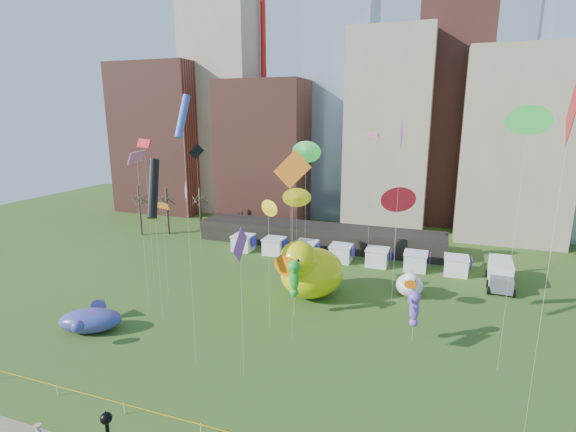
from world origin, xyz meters
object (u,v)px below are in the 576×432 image
at_px(big_duck, 309,270).
at_px(seahorse_green, 294,275).
at_px(small_duck, 410,284).
at_px(seahorse_purple, 414,306).
at_px(box_truck, 500,273).
at_px(whale_inflatable, 91,319).

height_order(big_duck, seahorse_green, big_duck).
xyz_separation_m(big_duck, small_duck, (10.61, 3.96, -1.76)).
bearing_deg(seahorse_purple, box_truck, 85.24).
bearing_deg(big_duck, box_truck, 49.09).
distance_m(big_duck, seahorse_purple, 13.23).
xyz_separation_m(big_duck, whale_inflatable, (-17.30, -14.32, -2.04)).
height_order(seahorse_green, whale_inflatable, seahorse_green).
height_order(small_duck, seahorse_purple, seahorse_purple).
bearing_deg(box_truck, whale_inflatable, -143.49).
bearing_deg(seahorse_green, seahorse_purple, -12.08).
relative_size(seahorse_green, whale_inflatable, 0.83).
height_order(seahorse_green, seahorse_purple, seahorse_green).
bearing_deg(box_truck, seahorse_purple, -114.68).
height_order(big_duck, seahorse_purple, big_duck).
xyz_separation_m(seahorse_purple, box_truck, (8.95, 17.20, -1.95)).
bearing_deg(big_duck, seahorse_purple, -7.10).
relative_size(seahorse_purple, whale_inflatable, 0.68).
distance_m(small_duck, seahorse_green, 14.26).
xyz_separation_m(seahorse_green, seahorse_purple, (11.80, -1.32, -0.89)).
bearing_deg(seahorse_purple, seahorse_green, -163.62).
height_order(big_duck, small_duck, big_duck).
bearing_deg(box_truck, big_duck, -149.20).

